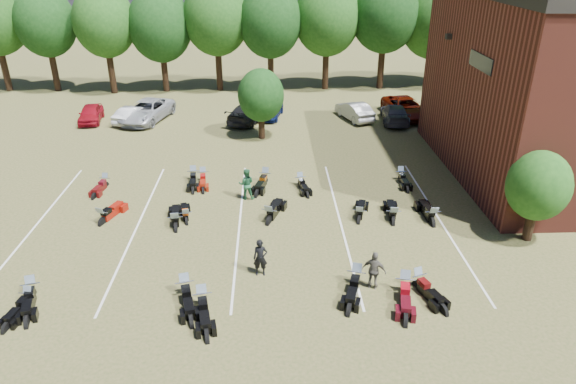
{
  "coord_description": "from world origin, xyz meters",
  "views": [
    {
      "loc": [
        -1.44,
        -19.26,
        12.4
      ],
      "look_at": [
        -0.56,
        4.0,
        1.2
      ],
      "focal_mm": 32.0,
      "sensor_mm": 36.0,
      "label": 1
    }
  ],
  "objects_px": {
    "motorcycle_3": "(203,308)",
    "motorcycle_14": "(106,187)",
    "person_grey": "(374,270)",
    "car_0": "(91,114)",
    "car_4": "(270,109)",
    "person_black": "(260,258)",
    "motorcycle_0": "(29,305)",
    "person_green": "(246,184)",
    "motorcycle_7": "(103,224)"
  },
  "relations": [
    {
      "from": "car_4",
      "to": "person_green",
      "type": "xyz_separation_m",
      "value": [
        -1.39,
        -14.63,
        0.17
      ]
    },
    {
      "from": "person_black",
      "to": "motorcycle_3",
      "type": "relative_size",
      "value": 0.68
    },
    {
      "from": "car_0",
      "to": "car_4",
      "type": "xyz_separation_m",
      "value": [
        13.93,
        0.68,
        0.04
      ]
    },
    {
      "from": "motorcycle_14",
      "to": "motorcycle_7",
      "type": "bearing_deg",
      "value": -67.45
    },
    {
      "from": "person_black",
      "to": "person_grey",
      "type": "height_order",
      "value": "person_grey"
    },
    {
      "from": "motorcycle_3",
      "to": "motorcycle_7",
      "type": "height_order",
      "value": "motorcycle_3"
    },
    {
      "from": "car_0",
      "to": "motorcycle_3",
      "type": "relative_size",
      "value": 1.6
    },
    {
      "from": "car_0",
      "to": "motorcycle_3",
      "type": "distance_m",
      "value": 25.8
    },
    {
      "from": "car_0",
      "to": "motorcycle_0",
      "type": "distance_m",
      "value": 23.28
    },
    {
      "from": "person_grey",
      "to": "motorcycle_3",
      "type": "distance_m",
      "value": 6.81
    },
    {
      "from": "car_0",
      "to": "car_4",
      "type": "bearing_deg",
      "value": -4.31
    },
    {
      "from": "car_0",
      "to": "person_black",
      "type": "bearing_deg",
      "value": -64.75
    },
    {
      "from": "person_grey",
      "to": "motorcycle_3",
      "type": "height_order",
      "value": "person_grey"
    },
    {
      "from": "person_black",
      "to": "person_grey",
      "type": "bearing_deg",
      "value": -14.84
    },
    {
      "from": "motorcycle_3",
      "to": "motorcycle_14",
      "type": "bearing_deg",
      "value": 110.29
    },
    {
      "from": "person_grey",
      "to": "car_0",
      "type": "bearing_deg",
      "value": -24.85
    },
    {
      "from": "person_black",
      "to": "motorcycle_0",
      "type": "xyz_separation_m",
      "value": [
        -8.83,
        -1.7,
        -0.82
      ]
    },
    {
      "from": "motorcycle_14",
      "to": "motorcycle_0",
      "type": "bearing_deg",
      "value": -80.95
    },
    {
      "from": "person_grey",
      "to": "motorcycle_14",
      "type": "relative_size",
      "value": 0.81
    },
    {
      "from": "person_green",
      "to": "motorcycle_3",
      "type": "distance_m",
      "value": 9.42
    },
    {
      "from": "motorcycle_0",
      "to": "person_grey",
      "type": "bearing_deg",
      "value": 11.46
    },
    {
      "from": "person_black",
      "to": "car_0",
      "type": "bearing_deg",
      "value": 121.15
    },
    {
      "from": "person_grey",
      "to": "motorcycle_14",
      "type": "xyz_separation_m",
      "value": [
        -13.43,
        10.06,
        -0.82
      ]
    },
    {
      "from": "person_black",
      "to": "motorcycle_7",
      "type": "relative_size",
      "value": 0.7
    },
    {
      "from": "person_black",
      "to": "person_grey",
      "type": "relative_size",
      "value": 0.99
    },
    {
      "from": "motorcycle_3",
      "to": "motorcycle_14",
      "type": "distance_m",
      "value": 12.97
    },
    {
      "from": "car_0",
      "to": "person_green",
      "type": "xyz_separation_m",
      "value": [
        12.54,
        -13.95,
        0.21
      ]
    },
    {
      "from": "person_grey",
      "to": "motorcycle_14",
      "type": "distance_m",
      "value": 16.8
    },
    {
      "from": "motorcycle_7",
      "to": "person_grey",
      "type": "bearing_deg",
      "value": 174.83
    },
    {
      "from": "person_black",
      "to": "car_4",
      "type": "bearing_deg",
      "value": 87.34
    },
    {
      "from": "person_green",
      "to": "person_grey",
      "type": "relative_size",
      "value": 1.05
    },
    {
      "from": "motorcycle_7",
      "to": "motorcycle_3",
      "type": "bearing_deg",
      "value": 149.72
    },
    {
      "from": "person_black",
      "to": "motorcycle_7",
      "type": "height_order",
      "value": "person_black"
    },
    {
      "from": "car_0",
      "to": "motorcycle_3",
      "type": "bearing_deg",
      "value": -71.36
    },
    {
      "from": "person_black",
      "to": "motorcycle_3",
      "type": "bearing_deg",
      "value": -137.0
    },
    {
      "from": "person_black",
      "to": "person_grey",
      "type": "distance_m",
      "value": 4.64
    },
    {
      "from": "car_4",
      "to": "person_black",
      "type": "distance_m",
      "value": 21.8
    },
    {
      "from": "motorcycle_0",
      "to": "person_black",
      "type": "bearing_deg",
      "value": 19.76
    },
    {
      "from": "motorcycle_0",
      "to": "motorcycle_3",
      "type": "xyz_separation_m",
      "value": [
        6.66,
        -0.41,
        0.0
      ]
    },
    {
      "from": "person_grey",
      "to": "motorcycle_0",
      "type": "distance_m",
      "value": 13.39
    },
    {
      "from": "car_4",
      "to": "motorcycle_7",
      "type": "distance_m",
      "value": 19.12
    },
    {
      "from": "person_green",
      "to": "motorcycle_3",
      "type": "relative_size",
      "value": 0.72
    },
    {
      "from": "person_green",
      "to": "person_grey",
      "type": "bearing_deg",
      "value": 122.6
    },
    {
      "from": "car_4",
      "to": "motorcycle_3",
      "type": "relative_size",
      "value": 1.69
    },
    {
      "from": "car_0",
      "to": "motorcycle_7",
      "type": "xyz_separation_m",
      "value": [
        5.53,
        -16.48,
        -0.66
      ]
    },
    {
      "from": "person_black",
      "to": "person_green",
      "type": "bearing_deg",
      "value": 95.41
    },
    {
      "from": "motorcycle_0",
      "to": "motorcycle_14",
      "type": "xyz_separation_m",
      "value": [
        -0.08,
        10.67,
        0.0
      ]
    },
    {
      "from": "car_4",
      "to": "person_grey",
      "type": "relative_size",
      "value": 2.48
    },
    {
      "from": "person_green",
      "to": "motorcycle_14",
      "type": "relative_size",
      "value": 0.85
    },
    {
      "from": "car_0",
      "to": "motorcycle_7",
      "type": "distance_m",
      "value": 17.4
    }
  ]
}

